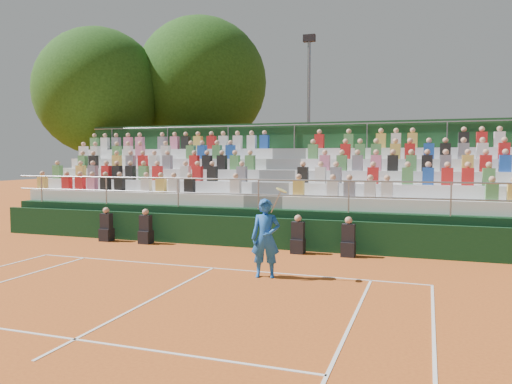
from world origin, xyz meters
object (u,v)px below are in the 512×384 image
(tree_west, at_px, (99,92))
(floodlight_mast, at_px, (309,112))
(tree_east, at_px, (201,83))
(tennis_player, at_px, (266,238))

(tree_west, relative_size, floodlight_mast, 1.10)
(tree_west, height_order, tree_east, tree_east)
(tree_west, distance_m, tree_east, 5.72)
(floodlight_mast, bearing_deg, tree_west, -172.61)
(tennis_player, distance_m, tree_west, 18.56)
(tree_west, height_order, floodlight_mast, tree_west)
(floodlight_mast, bearing_deg, tree_east, 163.83)
(floodlight_mast, bearing_deg, tennis_player, -81.39)
(tennis_player, xyz_separation_m, tree_west, (-13.34, 11.66, 5.52))
(tennis_player, bearing_deg, tree_west, 138.84)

